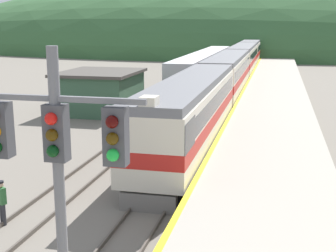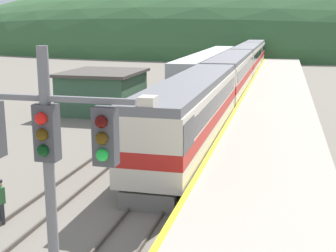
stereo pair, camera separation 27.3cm
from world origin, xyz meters
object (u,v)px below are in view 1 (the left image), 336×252
at_px(carriage_fourth, 252,51).
at_px(track_worker, 2,200).
at_px(express_train_lead_car, 190,113).
at_px(siding_train, 205,67).
at_px(carriage_fifth, 257,45).
at_px(signal_mast_main, 58,173).
at_px(carriage_third, 243,59).
at_px(carriage_second, 228,75).

distance_m(carriage_fourth, track_worker, 72.35).
bearing_deg(express_train_lead_car, carriage_fourth, 90.00).
bearing_deg(siding_train, track_worker, -90.98).
bearing_deg(express_train_lead_car, carriage_fifth, 90.00).
xyz_separation_m(carriage_fourth, carriage_fifth, (0.00, 20.17, 0.00)).
relative_size(carriage_fifth, track_worker, 11.21).
height_order(carriage_fourth, track_worker, carriage_fourth).
xyz_separation_m(carriage_fourth, signal_mast_main, (1.07, -79.40, 2.50)).
height_order(siding_train, track_worker, siding_train).
height_order(carriage_fifth, track_worker, carriage_fifth).
xyz_separation_m(carriage_third, carriage_fourth, (0.00, 20.17, 0.00)).
distance_m(express_train_lead_car, siding_train, 32.82).
xyz_separation_m(carriage_second, carriage_fifth, (0.00, 60.52, 0.00)).
bearing_deg(express_train_lead_car, track_worker, -113.35).
bearing_deg(carriage_fourth, carriage_third, -90.00).
height_order(express_train_lead_car, carriage_third, express_train_lead_car).
height_order(siding_train, signal_mast_main, signal_mast_main).
xyz_separation_m(carriage_fourth, track_worker, (-4.98, -72.16, -1.35)).
bearing_deg(carriage_second, express_train_lead_car, -90.00).
height_order(carriage_second, carriage_fifth, same).
bearing_deg(carriage_fifth, express_train_lead_car, -90.00).
xyz_separation_m(express_train_lead_car, carriage_fourth, (0.00, 60.63, -0.01)).
relative_size(carriage_second, siding_train, 0.59).
xyz_separation_m(carriage_third, siding_train, (-4.23, -7.91, -0.43)).
distance_m(carriage_third, track_worker, 52.24).
distance_m(carriage_third, carriage_fifth, 40.35).
bearing_deg(carriage_fifth, signal_mast_main, -89.39).
relative_size(carriage_second, track_worker, 11.21).
relative_size(carriage_second, carriage_third, 1.00).
relative_size(carriage_third, carriage_fourth, 1.00).
relative_size(carriage_fifth, siding_train, 0.59).
distance_m(express_train_lead_car, signal_mast_main, 18.96).
xyz_separation_m(carriage_third, track_worker, (-4.98, -51.99, -1.35)).
xyz_separation_m(express_train_lead_car, signal_mast_main, (1.07, -18.77, 2.48)).
height_order(express_train_lead_car, track_worker, express_train_lead_car).
distance_m(carriage_fourth, siding_train, 28.40).
distance_m(express_train_lead_car, carriage_third, 40.45).
height_order(express_train_lead_car, carriage_second, express_train_lead_car).
xyz_separation_m(carriage_second, siding_train, (-4.23, 12.26, -0.43)).
bearing_deg(signal_mast_main, track_worker, 129.88).
relative_size(carriage_fourth, siding_train, 0.59).
relative_size(carriage_third, carriage_fifth, 1.00).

